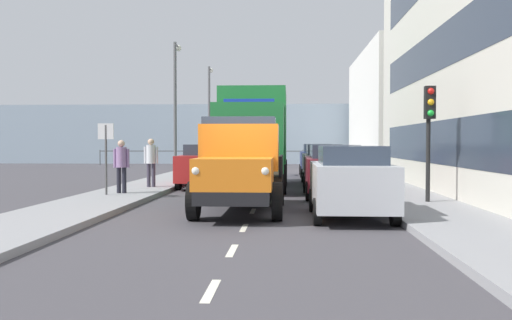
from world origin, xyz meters
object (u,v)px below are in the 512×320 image
lamp_post_far (209,108)px  car_maroon_kerbside_1 (333,170)px  truck_vintage_orange (240,167)px  car_navy_kerbside_3 (316,159)px  pedestrian_in_dark_coat (151,158)px  car_red_oppositeside_0 (206,165)px  lorry_cargo_green (254,135)px  car_grey_kerbside_2 (323,164)px  pedestrian_by_lamp (121,162)px  street_sign (106,146)px  car_silver_kerbside_near (350,181)px  lamp_post_promenade (176,97)px  traffic_light_near (429,118)px

lamp_post_far → car_maroon_kerbside_1: bearing=109.4°
truck_vintage_orange → car_navy_kerbside_3: (-2.68, -16.07, -0.28)m
pedestrian_in_dark_coat → truck_vintage_orange: bearing=120.5°
car_maroon_kerbside_1 → car_red_oppositeside_0: size_ratio=1.03×
lorry_cargo_green → car_grey_kerbside_2: size_ratio=1.80×
car_red_oppositeside_0 → pedestrian_in_dark_coat: bearing=44.7°
car_grey_kerbside_2 → lamp_post_far: size_ratio=0.68×
lorry_cargo_green → pedestrian_by_lamp: 5.97m
car_navy_kerbside_3 → car_grey_kerbside_2: bearing=90.0°
street_sign → pedestrian_by_lamp: bearing=-117.8°
car_silver_kerbside_near → lamp_post_far: size_ratio=0.59×
car_navy_kerbside_3 → lamp_post_far: lamp_post_far is taller
car_silver_kerbside_near → street_sign: 8.35m
lorry_cargo_green → lamp_post_far: size_ratio=1.22×
car_navy_kerbside_3 → lamp_post_promenade: bearing=18.3°
car_silver_kerbside_near → pedestrian_by_lamp: bearing=-34.4°
lamp_post_promenade → car_silver_kerbside_near: bearing=116.0°
truck_vintage_orange → pedestrian_in_dark_coat: truck_vintage_orange is taller
lorry_cargo_green → car_grey_kerbside_2: 3.58m
car_red_oppositeside_0 → pedestrian_in_dark_coat: 2.52m
car_silver_kerbside_near → car_maroon_kerbside_1: (0.00, -5.34, 0.00)m
street_sign → car_maroon_kerbside_1: bearing=-170.4°
car_grey_kerbside_2 → car_navy_kerbside_3: bearing=-90.0°
pedestrian_by_lamp → traffic_light_near: size_ratio=0.54×
car_maroon_kerbside_1 → street_sign: size_ratio=1.97×
pedestrian_by_lamp → street_sign: (0.31, 0.60, 0.51)m
lorry_cargo_green → car_navy_kerbside_3: bearing=-109.9°
car_navy_kerbside_3 → lamp_post_far: 10.82m
car_navy_kerbside_3 → pedestrian_by_lamp: pedestrian_by_lamp is taller
pedestrian_by_lamp → pedestrian_in_dark_coat: (-0.34, -2.61, 0.04)m
car_navy_kerbside_3 → lamp_post_far: size_ratio=0.67×
pedestrian_in_dark_coat → pedestrian_by_lamp: bearing=82.6°
lorry_cargo_green → car_navy_kerbside_3: 8.40m
pedestrian_in_dark_coat → car_silver_kerbside_near: bearing=131.8°
truck_vintage_orange → traffic_light_near: size_ratio=1.76×
car_red_oppositeside_0 → lamp_post_promenade: lamp_post_promenade is taller
car_red_oppositeside_0 → car_grey_kerbside_2: bearing=-159.9°
car_maroon_kerbside_1 → street_sign: street_sign is taller
truck_vintage_orange → car_maroon_kerbside_1: size_ratio=1.27×
car_maroon_kerbside_1 → traffic_light_near: bearing=130.0°
car_silver_kerbside_near → truck_vintage_orange: bearing=-15.6°
car_red_oppositeside_0 → pedestrian_in_dark_coat: size_ratio=2.40×
lamp_post_promenade → truck_vintage_orange: bearing=107.6°
lorry_cargo_green → street_sign: (4.39, 4.87, -0.39)m
car_silver_kerbside_near → pedestrian_by_lamp: size_ratio=2.29×
car_maroon_kerbside_1 → car_navy_kerbside_3: size_ratio=0.99×
car_grey_kerbside_2 → pedestrian_in_dark_coat: size_ratio=2.55×
lorry_cargo_green → car_grey_kerbside_2: lorry_cargo_green is taller
lorry_cargo_green → lamp_post_promenade: bearing=-52.4°
truck_vintage_orange → lamp_post_far: 24.38m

